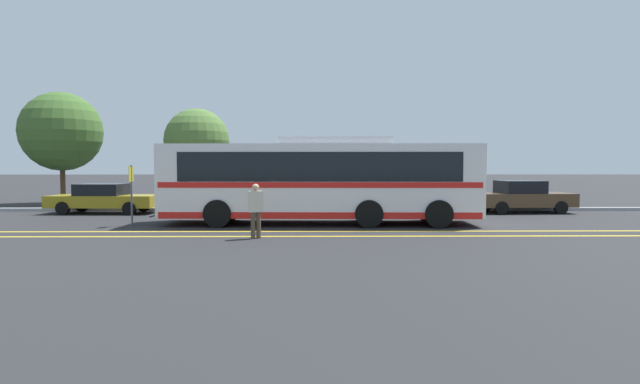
{
  "coord_description": "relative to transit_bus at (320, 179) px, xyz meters",
  "views": [
    {
      "loc": [
        -0.87,
        -18.93,
        2.2
      ],
      "look_at": [
        -0.65,
        -0.08,
        1.21
      ],
      "focal_mm": 28.0,
      "sensor_mm": 36.0,
      "label": 1
    }
  ],
  "objects": [
    {
      "name": "lane_strip_0",
      "position": [
        -0.01,
        -2.2,
        -1.7
      ],
      "size": [
        31.73,
        0.2,
        0.01
      ],
      "primitive_type": "cube",
      "rotation": [
        0.0,
        0.0,
        1.57
      ],
      "color": "gold",
      "rests_on": "ground_plane"
    },
    {
      "name": "parked_car_0",
      "position": [
        -10.0,
        4.34,
        -1.01
      ],
      "size": [
        4.94,
        2.04,
        1.37
      ],
      "rotation": [
        0.0,
        0.0,
        -1.61
      ],
      "color": "olive",
      "rests_on": "ground_plane"
    },
    {
      "name": "tree_1",
      "position": [
        -14.81,
        10.18,
        2.47
      ],
      "size": [
        4.53,
        4.53,
        6.45
      ],
      "color": "#513823",
      "rests_on": "ground_plane"
    },
    {
      "name": "bus_stop_sign",
      "position": [
        -6.93,
        -0.54,
        -0.29
      ],
      "size": [
        0.07,
        0.4,
        2.23
      ],
      "rotation": [
        0.0,
        0.0,
        1.54
      ],
      "color": "#59595E",
      "rests_on": "ground_plane"
    },
    {
      "name": "parked_car_3",
      "position": [
        9.55,
        4.49,
        -0.95
      ],
      "size": [
        4.61,
        2.23,
        1.51
      ],
      "rotation": [
        0.0,
        0.0,
        -1.51
      ],
      "color": "#4C3823",
      "rests_on": "ground_plane"
    },
    {
      "name": "tree_0",
      "position": [
        -6.7,
        8.81,
        1.87
      ],
      "size": [
        3.56,
        3.56,
        5.36
      ],
      "color": "#513823",
      "rests_on": "ground_plane"
    },
    {
      "name": "ground_plane",
      "position": [
        0.64,
        0.08,
        -1.7
      ],
      "size": [
        220.0,
        220.0,
        0.0
      ],
      "primitive_type": "plane",
      "color": "#262628"
    },
    {
      "name": "curb_strip",
      "position": [
        -0.01,
        5.54,
        -1.63
      ],
      "size": [
        39.73,
        0.36,
        0.15
      ],
      "primitive_type": "cube",
      "color": "#99999E",
      "rests_on": "ground_plane"
    },
    {
      "name": "pedestrian_0",
      "position": [
        -2.0,
        -3.79,
        -0.76
      ],
      "size": [
        0.47,
        0.35,
        1.66
      ],
      "rotation": [
        0.0,
        0.0,
        0.35
      ],
      "color": "brown",
      "rests_on": "ground_plane"
    },
    {
      "name": "parked_car_2",
      "position": [
        3.57,
        4.63,
        -0.99
      ],
      "size": [
        4.73,
        2.04,
        1.4
      ],
      "rotation": [
        0.0,
        0.0,
        1.56
      ],
      "color": "maroon",
      "rests_on": "ground_plane"
    },
    {
      "name": "parked_car_1",
      "position": [
        -3.32,
        4.7,
        -1.01
      ],
      "size": [
        4.83,
        1.84,
        1.35
      ],
      "rotation": [
        0.0,
        0.0,
        -1.57
      ],
      "color": "silver",
      "rests_on": "ground_plane"
    },
    {
      "name": "transit_bus",
      "position": [
        0.0,
        0.0,
        0.0
      ],
      "size": [
        12.11,
        2.99,
        3.25
      ],
      "rotation": [
        0.0,
        0.0,
        1.54
      ],
      "color": "white",
      "rests_on": "ground_plane"
    },
    {
      "name": "lane_strip_1",
      "position": [
        -0.01,
        -3.39,
        -1.7
      ],
      "size": [
        31.73,
        0.2,
        0.01
      ],
      "primitive_type": "cube",
      "rotation": [
        0.0,
        0.0,
        1.57
      ],
      "color": "gold",
      "rests_on": "ground_plane"
    }
  ]
}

